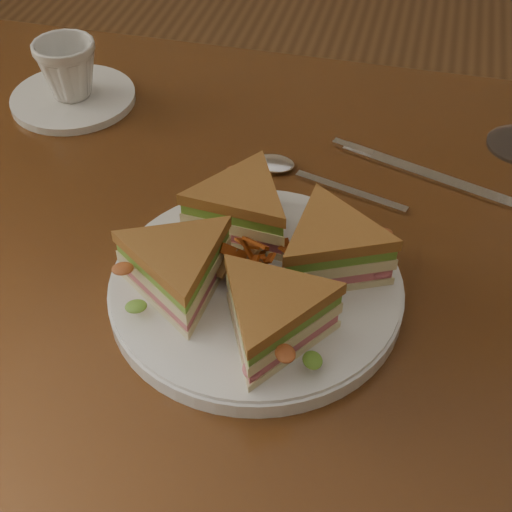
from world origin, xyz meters
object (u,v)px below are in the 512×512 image
object	(u,v)px
spoon	(292,171)
knife	(413,170)
saucer	(73,98)
plate	(256,289)
table	(323,328)
sandwich_wedges	(256,260)
coffee_cup	(68,69)

from	to	relation	value
spoon	knife	world-z (taller)	spoon
saucer	plate	bearing A→B (deg)	-41.55
table	spoon	bearing A→B (deg)	116.38
sandwich_wedges	table	bearing A→B (deg)	44.85
plate	sandwich_wedges	distance (m)	0.04
sandwich_wedges	coffee_cup	distance (m)	0.41
knife	sandwich_wedges	bearing A→B (deg)	-100.71
sandwich_wedges	coffee_cup	bearing A→B (deg)	138.45
saucer	coffee_cup	bearing A→B (deg)	0.00
saucer	coffee_cup	world-z (taller)	coffee_cup
coffee_cup	spoon	bearing A→B (deg)	9.31
sandwich_wedges	saucer	bearing A→B (deg)	138.45
coffee_cup	table	bearing A→B (deg)	-5.66
sandwich_wedges	saucer	distance (m)	0.41
spoon	saucer	xyz separation A→B (m)	(-0.30, 0.08, 0.00)
spoon	saucer	size ratio (longest dim) A/B	1.15
knife	saucer	world-z (taller)	saucer
table	coffee_cup	world-z (taller)	coffee_cup
table	saucer	bearing A→B (deg)	149.82
saucer	coffee_cup	distance (m)	0.04
table	spoon	distance (m)	0.18
saucer	spoon	bearing A→B (deg)	-15.22
table	saucer	world-z (taller)	saucer
plate	spoon	bearing A→B (deg)	91.70
plate	saucer	xyz separation A→B (m)	(-0.31, 0.27, -0.00)
table	plate	size ratio (longest dim) A/B	4.43
table	plate	bearing A→B (deg)	-135.15
plate	coffee_cup	bearing A→B (deg)	138.45
table	coffee_cup	distance (m)	0.45
table	sandwich_wedges	bearing A→B (deg)	-135.15
plate	knife	size ratio (longest dim) A/B	1.30
knife	saucer	bearing A→B (deg)	-167.54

